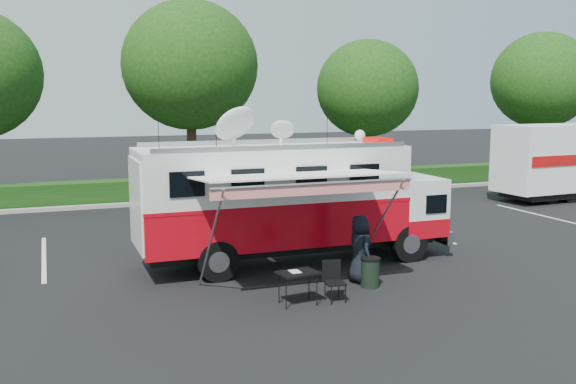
% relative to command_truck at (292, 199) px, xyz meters
% --- Properties ---
extents(ground_plane, '(120.00, 120.00, 0.00)m').
position_rel_command_truck_xyz_m(ground_plane, '(0.07, 0.00, -1.77)').
color(ground_plane, black).
rests_on(ground_plane, ground).
extents(back_border, '(60.00, 6.14, 8.87)m').
position_rel_command_truck_xyz_m(back_border, '(1.22, 12.90, 3.23)').
color(back_border, '#9E998E').
rests_on(back_border, ground_plane).
extents(stall_lines, '(24.12, 5.50, 0.01)m').
position_rel_command_truck_xyz_m(stall_lines, '(-0.43, 3.00, -1.77)').
color(stall_lines, silver).
rests_on(stall_lines, ground_plane).
extents(command_truck, '(8.62, 2.37, 4.14)m').
position_rel_command_truck_xyz_m(command_truck, '(0.00, 0.00, 0.00)').
color(command_truck, black).
rests_on(command_truck, ground_plane).
extents(awning, '(4.70, 2.44, 2.84)m').
position_rel_command_truck_xyz_m(awning, '(-0.77, -2.46, 0.89)').
color(awning, white).
rests_on(awning, ground_plane).
extents(person, '(0.60, 0.86, 1.68)m').
position_rel_command_truck_xyz_m(person, '(0.89, -2.35, -1.77)').
color(person, black).
rests_on(person, ground_plane).
extents(folding_table, '(0.95, 0.74, 0.75)m').
position_rel_command_truck_xyz_m(folding_table, '(-1.18, -3.43, -1.08)').
color(folding_table, black).
rests_on(folding_table, ground_plane).
extents(folding_chair, '(0.50, 0.52, 0.91)m').
position_rel_command_truck_xyz_m(folding_chair, '(-0.32, -3.43, -1.24)').
color(folding_chair, black).
rests_on(folding_chair, ground_plane).
extents(trash_bin, '(0.48, 0.48, 0.73)m').
position_rel_command_truck_xyz_m(trash_bin, '(0.94, -2.81, -1.41)').
color(trash_bin, black).
rests_on(trash_bin, ground_plane).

